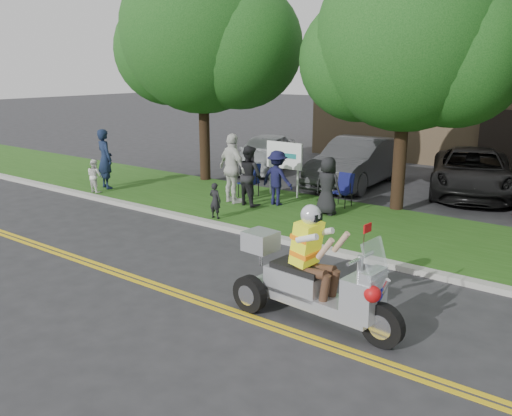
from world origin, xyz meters
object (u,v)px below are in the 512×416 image
Objects in this scene: parked_car_left at (357,162)px; lawn_chair_b at (344,188)px; trike_scooter at (311,281)px; spectator_adult_right at (233,169)px; parked_car_mid at (472,172)px; lawn_chair_a at (251,178)px; parked_car_far_left at (264,153)px; spectator_adult_left at (105,159)px; spectator_adult_mid at (249,176)px.

lawn_chair_b is at bearing -72.50° from parked_car_left.
spectator_adult_right is (-5.66, 4.93, 0.44)m from trike_scooter.
parked_car_mid is at bearing -115.10° from spectator_adult_right.
lawn_chair_b is (2.84, 0.66, -0.04)m from lawn_chair_a.
spectator_adult_left is at bearing -124.53° from parked_car_far_left.
trike_scooter is at bearing -65.78° from lawn_chair_b.
parked_car_far_left is (-5.24, 3.34, 0.09)m from lawn_chair_b.
parked_car_far_left is at bearing 133.92° from trike_scooter.
trike_scooter is 0.70× the size of parked_car_far_left.
trike_scooter is at bearing -66.21° from parked_car_far_left.
parked_car_far_left is 0.85× the size of parked_car_left.
spectator_adult_left is at bearing -162.59° from parked_car_mid.
spectator_adult_right reaches higher than lawn_chair_b.
lawn_chair_b is 0.19× the size of parked_car_left.
parked_car_far_left is at bearing -46.81° from spectator_adult_right.
parked_car_far_left reaches higher than lawn_chair_a.
spectator_adult_left is 0.46× the size of parked_car_far_left.
parked_car_far_left is 0.81× the size of parked_car_mid.
lawn_chair_b is 0.55× the size of spectator_adult_mid.
spectator_adult_mid reaches higher than parked_car_far_left.
lawn_chair_a is 0.19× the size of parked_car_mid.
spectator_adult_left reaches higher than spectator_adult_mid.
trike_scooter is at bearing -70.23° from parked_car_left.
spectator_adult_left reaches higher than parked_car_left.
spectator_adult_left is 0.37× the size of parked_car_mid.
spectator_adult_right is 5.59m from parked_car_far_left.
parked_car_left is (6.11, 5.65, -0.25)m from spectator_adult_left.
parked_car_left is at bearing -121.87° from spectator_adult_left.
spectator_adult_mid is 0.33× the size of parked_car_mid.
spectator_adult_mid reaches higher than parked_car_left.
spectator_adult_mid is at bearing -73.86° from parked_car_far_left.
spectator_adult_left is at bearing -160.13° from lawn_chair_b.
spectator_adult_mid is (0.64, -0.89, 0.29)m from lawn_chair_a.
trike_scooter reaches higher than parked_car_left.
parked_car_far_left is (-8.17, 9.91, 0.05)m from trike_scooter.
spectator_adult_right is (0.11, -0.98, 0.45)m from lawn_chair_a.
parked_car_mid is (9.61, 6.69, -0.34)m from spectator_adult_left.
trike_scooter is at bearing 146.09° from spectator_adult_mid.
spectator_adult_right is at bearing -148.86° from lawn_chair_b.
trike_scooter is 0.60× the size of parked_car_left.
parked_car_mid reaches higher than lawn_chair_b.
lawn_chair_b is 0.18× the size of parked_car_mid.
parked_car_left is (-4.09, 9.61, 0.14)m from trike_scooter.
parked_car_left is (4.08, -0.29, 0.09)m from parked_car_far_left.
spectator_adult_right is 4.95m from parked_car_left.
lawn_chair_a is at bearing -74.73° from parked_car_far_left.
trike_scooter reaches higher than parked_car_far_left.
parked_car_far_left is 7.62m from parked_car_mid.
spectator_adult_left is (-4.43, -1.94, 0.40)m from lawn_chair_a.
spectator_adult_mid reaches higher than lawn_chair_b.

